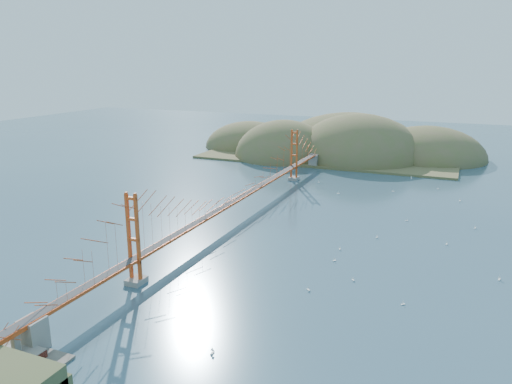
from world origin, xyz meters
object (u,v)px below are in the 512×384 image
at_px(fort, 22,354).
at_px(sailboat_1, 340,249).
at_px(bridge, 239,178).
at_px(sailboat_2, 308,289).
at_px(sailboat_0, 377,237).

relative_size(fort, sailboat_1, 6.39).
distance_m(bridge, sailboat_1, 23.42).
xyz_separation_m(fort, sailboat_2, (19.85, 24.37, -0.52)).
bearing_deg(fort, sailboat_1, 62.73).
distance_m(fort, sailboat_1, 43.87).
bearing_deg(sailboat_0, sailboat_1, -119.86).
height_order(fort, sailboat_0, fort).
bearing_deg(sailboat_1, bridge, 156.31).
distance_m(sailboat_1, sailboat_0, 8.31).
bearing_deg(sailboat_0, sailboat_2, -101.35).
bearing_deg(sailboat_1, sailboat_0, 60.14).
relative_size(fort, sailboat_0, 6.11).
xyz_separation_m(bridge, sailboat_1, (20.50, -8.99, -6.87)).
bearing_deg(sailboat_1, fort, -117.27).
distance_m(fort, sailboat_2, 31.44).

